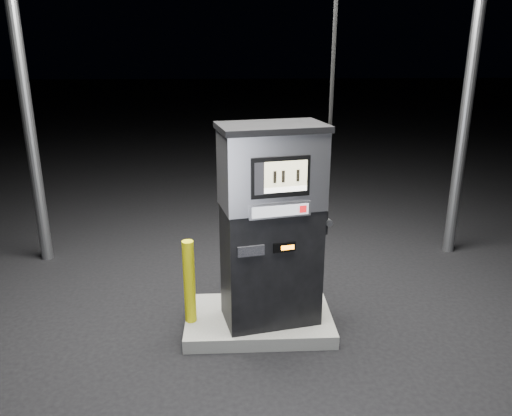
{
  "coord_description": "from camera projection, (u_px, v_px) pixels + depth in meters",
  "views": [
    {
      "loc": [
        -0.27,
        -4.86,
        3.01
      ],
      "look_at": [
        -0.03,
        0.0,
        1.39
      ],
      "focal_mm": 35.0,
      "sensor_mm": 36.0,
      "label": 1
    }
  ],
  "objects": [
    {
      "name": "bollard_right",
      "position": [
        317.0,
        276.0,
        5.4
      ],
      "size": [
        0.16,
        0.16,
        0.92
      ],
      "primitive_type": "cylinder",
      "rotation": [
        0.0,
        0.0,
        0.42
      ],
      "color": "#CEC80B",
      "rests_on": "pump_island"
    },
    {
      "name": "bollard_left",
      "position": [
        189.0,
        282.0,
        5.26
      ],
      "size": [
        0.14,
        0.14,
        0.92
      ],
      "primitive_type": "cylinder",
      "rotation": [
        0.0,
        0.0,
        0.11
      ],
      "color": "#CEC80B",
      "rests_on": "pump_island"
    },
    {
      "name": "pump_island",
      "position": [
        259.0,
        320.0,
        5.55
      ],
      "size": [
        1.6,
        1.0,
        0.15
      ],
      "primitive_type": "cube",
      "color": "#60615C",
      "rests_on": "ground"
    },
    {
      "name": "fuel_dispenser",
      "position": [
        272.0,
        224.0,
        5.11
      ],
      "size": [
        1.22,
        0.83,
        4.39
      ],
      "rotation": [
        0.0,
        0.0,
        0.21
      ],
      "color": "black",
      "rests_on": "pump_island"
    },
    {
      "name": "ground",
      "position": [
        259.0,
        326.0,
        5.57
      ],
      "size": [
        80.0,
        80.0,
        0.0
      ],
      "primitive_type": "plane",
      "color": "black",
      "rests_on": "ground"
    }
  ]
}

